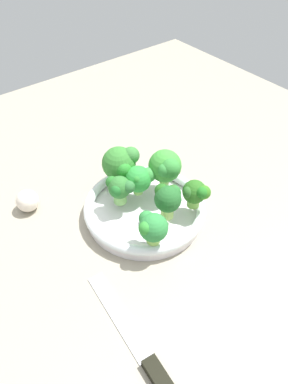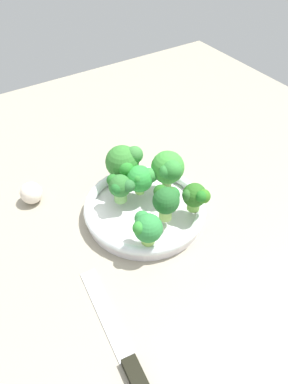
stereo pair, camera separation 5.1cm
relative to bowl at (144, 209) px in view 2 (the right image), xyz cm
name	(u,v)px [view 2 (the right image)]	position (x,y,z in cm)	size (l,w,h in cm)	color
ground_plane	(149,224)	(-0.16, 1.42, -2.93)	(130.00, 130.00, 2.50)	gray
bowl	(144,209)	(0.00, 0.00, 0.00)	(23.66, 23.66, 3.30)	white
broccoli_floret_0	(166,200)	(-1.51, 5.04, 5.94)	(5.43, 5.45, 6.85)	#A0C961
broccoli_floret_1	(124,162)	(-0.40, -7.87, 6.33)	(7.22, 7.32, 8.01)	#94C456
broccoli_floret_2	(147,228)	(4.64, 8.06, 5.03)	(5.40, 5.96, 5.96)	#96CC5A
broccoli_floret_3	(168,168)	(-6.46, -1.40, 6.52)	(6.51, 7.42, 8.01)	#86BA58
broccoli_floret_4	(120,187)	(3.32, -3.19, 5.19)	(4.53, 5.34, 5.84)	#77B45A
broccoli_floret_5	(195,196)	(-7.01, 6.46, 5.09)	(4.79, 5.28, 5.72)	#7FBC4D
broccoli_floret_6	(141,179)	(-1.26, -3.03, 5.13)	(6.08, 5.25, 6.11)	#8CC259
knife	(128,359)	(17.56, 23.02, -1.13)	(5.54, 26.70, 1.50)	silver
garlic_bulb	(31,193)	(16.88, -15.76, 0.57)	(4.50, 4.50, 4.50)	white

